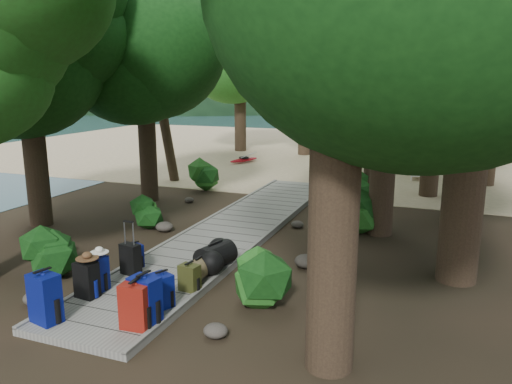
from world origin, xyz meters
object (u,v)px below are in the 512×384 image
at_px(backpack_left_c, 97,271).
at_px(kayak, 244,159).
at_px(backpack_left_a, 45,296).
at_px(backpack_left_b, 87,278).
at_px(duffel_right_black, 216,256).
at_px(duffel_right_khaki, 200,268).
at_px(backpack_right_b, 145,298).
at_px(backpack_left_d, 135,254).
at_px(backpack_right_c, 162,288).
at_px(sun_lounger, 420,170).
at_px(backpack_right_a, 136,304).
at_px(lone_suitcase_on_sand, 317,171).
at_px(backpack_right_d, 189,276).
at_px(suitcase_on_boardwalk, 130,259).

height_order(backpack_left_c, kayak, backpack_left_c).
xyz_separation_m(backpack_left_a, backpack_left_c, (-0.05, 1.26, -0.08)).
bearing_deg(backpack_left_b, backpack_left_c, 103.73).
bearing_deg(duffel_right_black, duffel_right_khaki, -81.97).
bearing_deg(backpack_right_b, duffel_right_black, 98.45).
height_order(backpack_right_b, duffel_right_khaki, backpack_right_b).
xyz_separation_m(backpack_left_d, backpack_right_c, (1.44, -1.33, 0.05)).
distance_m(duffel_right_black, sun_lounger, 11.97).
bearing_deg(backpack_left_b, kayak, 108.56).
relative_size(backpack_left_d, kayak, 0.15).
bearing_deg(backpack_left_a, backpack_left_d, 105.03).
bearing_deg(duffel_right_khaki, backpack_left_b, -132.47).
relative_size(backpack_left_d, duffel_right_black, 0.64).
relative_size(backpack_right_a, kayak, 0.23).
relative_size(backpack_right_c, kayak, 0.18).
distance_m(backpack_right_c, lone_suitcase_on_sand, 11.62).
bearing_deg(backpack_right_d, backpack_left_d, 166.32).
relative_size(backpack_right_a, duffel_right_khaki, 1.35).
distance_m(duffel_right_black, suitcase_on_boardwalk, 1.61).
distance_m(backpack_left_d, kayak, 13.44).
bearing_deg(backpack_left_a, backpack_right_c, 52.34).
distance_m(backpack_left_b, backpack_right_b, 1.49).
relative_size(backpack_left_c, backpack_right_c, 1.13).
distance_m(backpack_left_d, backpack_right_c, 1.96).
distance_m(backpack_left_d, backpack_right_d, 1.68).
bearing_deg(lone_suitcase_on_sand, backpack_right_d, -94.04).
distance_m(backpack_right_d, lone_suitcase_on_sand, 10.93).
bearing_deg(duffel_right_khaki, backpack_left_c, -140.15).
bearing_deg(backpack_right_b, backpack_left_c, 162.41).
bearing_deg(duffel_right_black, kayak, 124.10).
height_order(backpack_left_a, backpack_left_d, backpack_left_a).
bearing_deg(backpack_right_a, backpack_left_a, -170.17).
xyz_separation_m(backpack_right_c, duffel_right_khaki, (0.02, 1.27, -0.11)).
bearing_deg(kayak, backpack_left_a, -54.70).
bearing_deg(backpack_right_c, backpack_right_a, -63.45).
height_order(backpack_left_a, backpack_right_b, backpack_left_a).
distance_m(backpack_right_d, suitcase_on_boardwalk, 1.42).
xyz_separation_m(backpack_left_b, sun_lounger, (4.59, 13.54, -0.13)).
distance_m(backpack_left_d, duffel_right_black, 1.60).
bearing_deg(backpack_left_b, lone_suitcase_on_sand, 91.55).
xyz_separation_m(backpack_left_d, duffel_right_black, (1.52, 0.50, -0.00)).
bearing_deg(sun_lounger, suitcase_on_boardwalk, -113.93).
xyz_separation_m(backpack_right_b, duffel_right_khaki, (-0.04, 1.86, -0.21)).
distance_m(backpack_left_b, suitcase_on_boardwalk, 1.13).
bearing_deg(suitcase_on_boardwalk, backpack_left_b, -82.81).
bearing_deg(backpack_left_c, backpack_right_b, -21.58).
bearing_deg(backpack_right_c, duffel_right_khaki, 113.25).
height_order(suitcase_on_boardwalk, sun_lounger, suitcase_on_boardwalk).
bearing_deg(backpack_left_d, kayak, 126.82).
bearing_deg(suitcase_on_boardwalk, duffel_right_khaki, 25.22).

